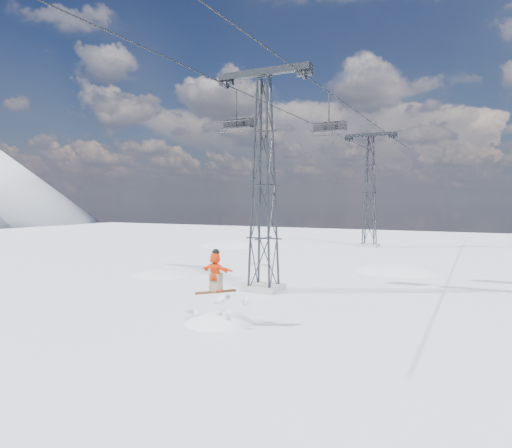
% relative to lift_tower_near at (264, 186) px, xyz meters
% --- Properties ---
extents(ground, '(120.00, 120.00, 0.00)m').
position_rel_lift_tower_near_xyz_m(ground, '(-0.80, -8.00, -5.47)').
color(ground, white).
rests_on(ground, ground).
extents(snow_terrain, '(39.00, 37.00, 22.00)m').
position_rel_lift_tower_near_xyz_m(snow_terrain, '(-5.57, 13.24, -15.06)').
color(snow_terrain, white).
rests_on(snow_terrain, ground).
extents(lift_tower_near, '(5.20, 1.80, 11.43)m').
position_rel_lift_tower_near_xyz_m(lift_tower_near, '(0.00, 0.00, 0.00)').
color(lift_tower_near, '#999999').
rests_on(lift_tower_near, ground).
extents(lift_tower_far, '(5.20, 1.80, 11.43)m').
position_rel_lift_tower_near_xyz_m(lift_tower_far, '(0.00, 25.00, 0.00)').
color(lift_tower_far, '#999999').
rests_on(lift_tower_far, ground).
extents(haul_cables, '(4.46, 51.00, 0.06)m').
position_rel_lift_tower_near_xyz_m(haul_cables, '(0.00, 11.50, 5.38)').
color(haul_cables, black).
rests_on(haul_cables, ground).
extents(snowboarder_jump, '(4.40, 4.40, 6.84)m').
position_rel_lift_tower_near_xyz_m(snowboarder_jump, '(1.14, -6.39, -7.11)').
color(snowboarder_jump, white).
rests_on(snowboarder_jump, ground).
extents(lift_chair_near, '(1.93, 0.55, 2.39)m').
position_rel_lift_tower_near_xyz_m(lift_chair_near, '(-2.20, 1.16, 3.47)').
color(lift_chair_near, black).
rests_on(lift_chair_near, ground).
extents(lift_chair_mid, '(1.99, 0.57, 2.47)m').
position_rel_lift_tower_near_xyz_m(lift_chair_mid, '(2.20, 4.08, 3.40)').
color(lift_chair_mid, black).
rests_on(lift_chair_mid, ground).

